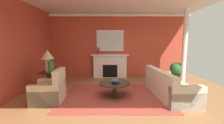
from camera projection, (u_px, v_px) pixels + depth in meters
ground_plane at (120, 99)px, 4.21m from camera, size 8.33×8.33×0.00m
wall_fireplace at (117, 46)px, 6.90m from camera, size 7.01×0.12×3.09m
wall_window at (14, 47)px, 4.32m from camera, size 0.12×6.30×3.09m
crown_moulding at (117, 15)px, 6.62m from camera, size 7.01×0.08×0.12m
area_rug at (115, 96)px, 4.46m from camera, size 3.23×2.46×0.01m
fireplace at (111, 67)px, 6.82m from camera, size 1.80×0.35×1.15m
mantel_mirror at (111, 41)px, 6.77m from camera, size 1.31×0.04×1.01m
sofa at (169, 87)px, 4.43m from camera, size 1.03×2.15×0.85m
armchair_near_window at (51, 91)px, 3.99m from camera, size 0.88×0.88×0.95m
coffee_table at (115, 86)px, 4.42m from camera, size 1.00×1.00×0.45m
side_table at (50, 80)px, 4.84m from camera, size 0.56×0.56×0.70m
table_lamp at (48, 57)px, 4.73m from camera, size 0.44×0.44×0.75m
vase_on_side_table at (52, 67)px, 4.66m from camera, size 0.18×0.18×0.38m
vase_mantel_left at (99, 51)px, 6.67m from camera, size 0.11×0.11×0.34m
book_red_cover at (115, 81)px, 4.44m from camera, size 0.23×0.17×0.06m
book_art_folio at (116, 81)px, 4.26m from camera, size 0.26×0.18×0.03m
potted_plant at (177, 70)px, 6.23m from camera, size 0.56×0.56×0.83m
column_white at (185, 46)px, 5.88m from camera, size 0.20×0.20×3.09m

